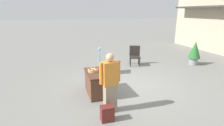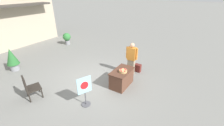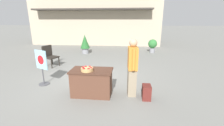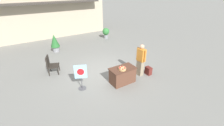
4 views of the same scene
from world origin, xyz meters
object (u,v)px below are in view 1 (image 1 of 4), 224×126
(display_table, at_px, (97,83))
(potted_plant_near_left, at_px, (195,52))
(apple_basket, at_px, (93,70))
(patio_chair, at_px, (135,55))
(person_visitor, at_px, (110,83))
(poster_board, at_px, (99,60))
(backpack, at_px, (107,113))

(display_table, height_order, potted_plant_near_left, potted_plant_near_left)
(apple_basket, height_order, patio_chair, patio_chair)
(potted_plant_near_left, bearing_deg, display_table, -72.35)
(display_table, distance_m, patio_chair, 3.85)
(person_visitor, xyz_separation_m, patio_chair, (-3.95, 2.59, -0.32))
(apple_basket, xyz_separation_m, patio_chair, (-2.65, 2.80, -0.29))
(display_table, relative_size, patio_chair, 1.21)
(apple_basket, bearing_deg, display_table, 48.73)
(display_table, height_order, patio_chair, patio_chair)
(display_table, height_order, poster_board, poster_board)
(person_visitor, relative_size, poster_board, 1.39)
(patio_chair, bearing_deg, apple_basket, -26.29)
(poster_board, height_order, patio_chair, poster_board)
(poster_board, bearing_deg, backpack, 103.07)
(person_visitor, xyz_separation_m, backpack, (0.42, -0.21, -0.67))
(apple_basket, relative_size, potted_plant_near_left, 0.28)
(display_table, xyz_separation_m, patio_chair, (-2.75, 2.68, 0.16))
(patio_chair, distance_m, potted_plant_near_left, 3.20)
(display_table, height_order, person_visitor, person_visitor)
(apple_basket, distance_m, potted_plant_near_left, 6.11)
(patio_chair, height_order, potted_plant_near_left, potted_plant_near_left)
(apple_basket, xyz_separation_m, person_visitor, (1.30, 0.21, 0.03))
(backpack, height_order, patio_chair, patio_chair)
(potted_plant_near_left, bearing_deg, poster_board, -90.59)
(potted_plant_near_left, bearing_deg, backpack, -59.48)
(display_table, xyz_separation_m, poster_board, (-1.88, 0.55, 0.26))
(backpack, bearing_deg, potted_plant_near_left, 120.52)
(apple_basket, relative_size, patio_chair, 0.34)
(person_visitor, relative_size, potted_plant_near_left, 1.36)
(person_visitor, height_order, backpack, person_visitor)
(display_table, relative_size, backpack, 2.95)
(apple_basket, relative_size, poster_board, 0.28)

